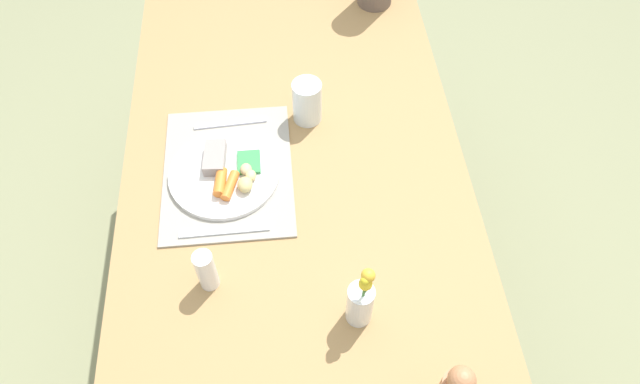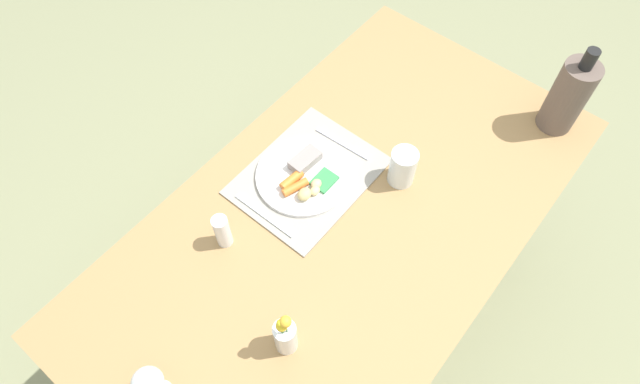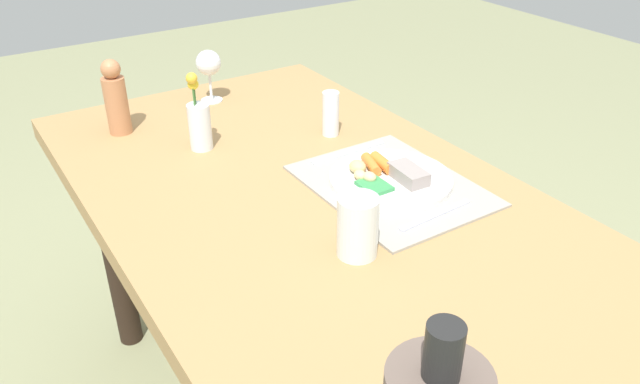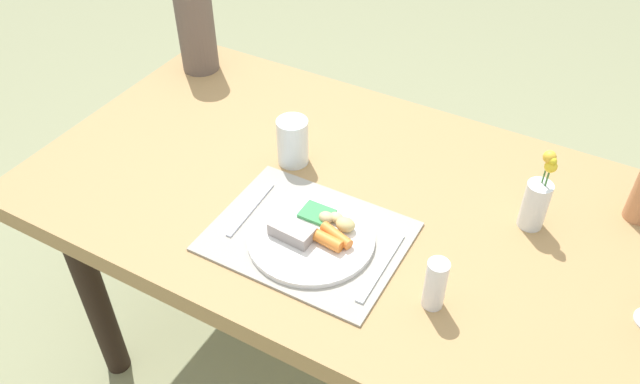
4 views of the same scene
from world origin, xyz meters
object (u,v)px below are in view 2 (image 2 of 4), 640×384
at_px(dinner_plate, 304,176).
at_px(wine_glass, 148,383).
at_px(knife, 265,215).
at_px(salt_shaker, 222,231).
at_px(cooler_bottle, 568,96).
at_px(flower_vase, 285,336).
at_px(water_tumbler, 402,169).
at_px(fork, 342,143).
at_px(dining_table, 344,232).

height_order(dinner_plate, wine_glass, wine_glass).
relative_size(knife, salt_shaker, 1.80).
xyz_separation_m(cooler_bottle, flower_vase, (1.03, -0.18, -0.05)).
relative_size(cooler_bottle, water_tumbler, 2.51).
xyz_separation_m(dinner_plate, cooler_bottle, (-0.64, 0.46, 0.11)).
distance_m(wine_glass, salt_shaker, 0.41).
xyz_separation_m(fork, cooler_bottle, (-0.48, 0.45, 0.11)).
bearing_deg(knife, wine_glass, 14.02).
bearing_deg(fork, cooler_bottle, 133.65).
bearing_deg(salt_shaker, wine_glass, 23.26).
height_order(knife, cooler_bottle, cooler_bottle).
bearing_deg(water_tumbler, cooler_bottle, 152.16).
bearing_deg(dinner_plate, cooler_bottle, 144.39).
height_order(dinner_plate, flower_vase, flower_vase).
relative_size(fork, knife, 0.91).
bearing_deg(knife, salt_shaker, -14.61).
bearing_deg(flower_vase, knife, -129.19).
xyz_separation_m(knife, flower_vase, (0.23, 0.28, 0.06)).
height_order(wine_glass, water_tumbler, wine_glass).
distance_m(knife, wine_glass, 0.52).
relative_size(fork, flower_vase, 0.97).
distance_m(dinner_plate, salt_shaker, 0.29).
relative_size(dinner_plate, cooler_bottle, 0.91).
xyz_separation_m(knife, wine_glass, (0.50, 0.13, 0.10)).
xyz_separation_m(fork, knife, (0.33, -0.01, 0.00)).
xyz_separation_m(dinner_plate, salt_shaker, (0.28, -0.03, 0.04)).
distance_m(dining_table, dinner_plate, 0.20).
bearing_deg(fork, dining_table, 36.68).
distance_m(dining_table, flower_vase, 0.41).
relative_size(knife, flower_vase, 1.06).
relative_size(fork, wine_glass, 1.26).
height_order(knife, water_tumbler, water_tumbler).
relative_size(dining_table, cooler_bottle, 5.23).
height_order(flower_vase, salt_shaker, flower_vase).
xyz_separation_m(wine_glass, flower_vase, (-0.27, 0.15, -0.04)).
xyz_separation_m(cooler_bottle, water_tumbler, (0.47, -0.25, -0.07)).
distance_m(dinner_plate, wine_glass, 0.68).
relative_size(dining_table, fork, 8.24).
bearing_deg(cooler_bottle, salt_shaker, -28.04).
xyz_separation_m(cooler_bottle, wine_glass, (1.30, -0.33, -0.01)).
xyz_separation_m(dining_table, fork, (-0.19, -0.16, 0.10)).
distance_m(knife, flower_vase, 0.37).
distance_m(dining_table, knife, 0.24).
relative_size(dining_table, flower_vase, 7.97).
height_order(fork, flower_vase, flower_vase).
distance_m(fork, flower_vase, 0.62).
height_order(knife, salt_shaker, salt_shaker).
distance_m(cooler_bottle, salt_shaker, 1.05).
bearing_deg(cooler_bottle, dinner_plate, -35.61).
height_order(wine_glass, flower_vase, flower_vase).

